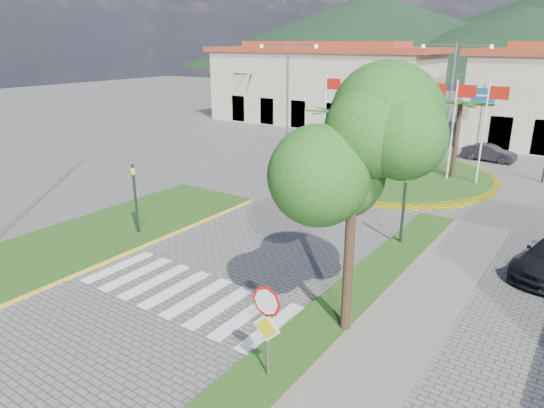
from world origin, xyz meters
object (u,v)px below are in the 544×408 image
Objects in this scene: stop_sign at (267,318)px; car_dark_b at (489,153)px; deciduous_tree at (354,158)px; roundabout_island at (390,174)px; white_van at (390,129)px; car_dark_a at (400,137)px.

stop_sign is 0.75× the size of car_dark_b.
stop_sign is at bearing -101.18° from deciduous_tree.
stop_sign is 4.59m from deciduous_tree.
roundabout_island is 2.68× the size of white_van.
roundabout_island reaches higher than stop_sign.
deciduous_tree is 28.33m from car_dark_a.
stop_sign is at bearing -166.82° from white_van.
roundabout_island is 1.87× the size of deciduous_tree.
deciduous_tree is 31.87m from white_van.
roundabout_island is at bearing 103.73° from stop_sign.
stop_sign reaches higher than car_dark_a.
white_van is at bearing 107.05° from stop_sign.
deciduous_tree reaches higher than car_dark_b.
roundabout_island is at bearing 107.91° from deciduous_tree.
car_dark_a is 7.35m from car_dark_b.
stop_sign is at bearing -76.27° from roundabout_island.
deciduous_tree reaches higher than white_van.
roundabout_island is 13.71m from white_van.
stop_sign reaches higher than car_dark_b.
roundabout_island is 10.11m from car_dark_a.
deciduous_tree is 1.43× the size of white_van.
car_dark_a is (2.07, -3.07, 0.02)m from white_van.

